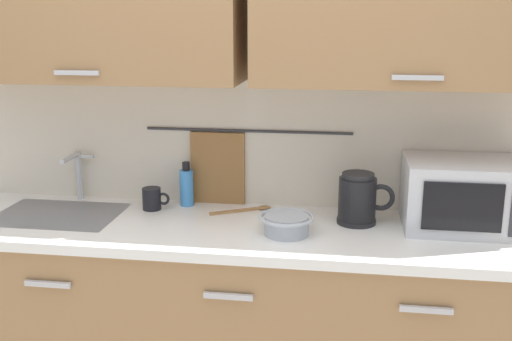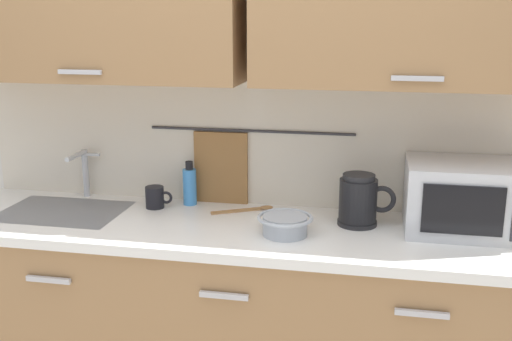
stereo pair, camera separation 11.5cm
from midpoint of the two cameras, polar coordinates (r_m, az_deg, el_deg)
counter_unit at (r=2.62m, az=-2.72°, el=-14.33°), size 2.53×0.64×0.90m
back_wall_assembly at (r=2.53m, az=-1.75°, el=10.01°), size 3.70×0.41×2.50m
sink_faucet at (r=2.85m, az=-17.59°, el=0.10°), size 0.09×0.17×0.22m
microwave at (r=2.49m, az=17.72°, el=-2.15°), size 0.46×0.35×0.27m
electric_kettle at (r=2.45m, az=8.27°, el=-2.67°), size 0.23×0.16×0.21m
dish_soap_bottle at (r=2.68m, az=-7.77°, el=-1.50°), size 0.06×0.06×0.20m
mug_near_sink at (r=2.66m, az=-10.94°, el=-2.63°), size 0.12×0.08×0.09m
mixing_bowl at (r=2.32m, az=1.47°, el=-4.98°), size 0.21×0.21×0.08m
wooden_spoon at (r=2.61m, az=-2.00°, el=-3.69°), size 0.26×0.16×0.01m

